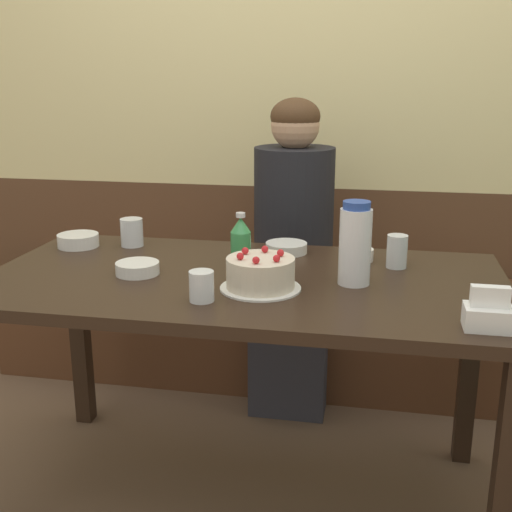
% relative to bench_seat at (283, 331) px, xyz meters
% --- Properties ---
extents(ground_plane, '(12.00, 12.00, 0.00)m').
position_rel_bench_seat_xyz_m(ground_plane, '(0.00, -0.83, -0.24)').
color(ground_plane, brown).
extents(back_wall, '(4.80, 0.04, 2.50)m').
position_rel_bench_seat_xyz_m(back_wall, '(0.00, 0.22, 1.01)').
color(back_wall, brown).
rests_on(back_wall, ground_plane).
extents(bench_seat, '(2.55, 0.38, 0.48)m').
position_rel_bench_seat_xyz_m(bench_seat, '(0.00, 0.00, 0.00)').
color(bench_seat, '#56331E').
rests_on(bench_seat, ground_plane).
extents(dining_table, '(1.53, 0.79, 0.75)m').
position_rel_bench_seat_xyz_m(dining_table, '(0.00, -0.83, 0.42)').
color(dining_table, black).
rests_on(dining_table, ground_plane).
extents(birthday_cake, '(0.23, 0.23, 0.11)m').
position_rel_bench_seat_xyz_m(birthday_cake, '(0.07, -0.94, 0.55)').
color(birthday_cake, white).
rests_on(birthday_cake, dining_table).
extents(water_pitcher, '(0.09, 0.09, 0.24)m').
position_rel_bench_seat_xyz_m(water_pitcher, '(0.32, -0.84, 0.63)').
color(water_pitcher, white).
rests_on(water_pitcher, dining_table).
extents(soju_bottle, '(0.06, 0.06, 0.18)m').
position_rel_bench_seat_xyz_m(soju_bottle, '(-0.02, -0.76, 0.59)').
color(soju_bottle, '#388E4C').
rests_on(soju_bottle, dining_table).
extents(napkin_holder, '(0.11, 0.08, 0.11)m').
position_rel_bench_seat_xyz_m(napkin_holder, '(0.65, -1.12, 0.55)').
color(napkin_holder, white).
rests_on(napkin_holder, dining_table).
extents(bowl_soup_white, '(0.14, 0.14, 0.04)m').
position_rel_bench_seat_xyz_m(bowl_soup_white, '(-0.63, -0.60, 0.53)').
color(bowl_soup_white, white).
rests_on(bowl_soup_white, dining_table).
extents(bowl_rice_small, '(0.14, 0.14, 0.03)m').
position_rel_bench_seat_xyz_m(bowl_rice_small, '(0.09, -0.54, 0.53)').
color(bowl_rice_small, white).
rests_on(bowl_rice_small, dining_table).
extents(bowl_side_dish, '(0.13, 0.13, 0.04)m').
position_rel_bench_seat_xyz_m(bowl_side_dish, '(-0.31, -0.87, 0.53)').
color(bowl_side_dish, white).
rests_on(bowl_side_dish, dining_table).
extents(bowl_sauce_shallow, '(0.10, 0.10, 0.04)m').
position_rel_bench_seat_xyz_m(bowl_sauce_shallow, '(0.32, -0.59, 0.53)').
color(bowl_sauce_shallow, white).
rests_on(bowl_sauce_shallow, dining_table).
extents(glass_water_tall, '(0.06, 0.06, 0.10)m').
position_rel_bench_seat_xyz_m(glass_water_tall, '(0.44, -0.65, 0.56)').
color(glass_water_tall, silver).
rests_on(glass_water_tall, dining_table).
extents(glass_tumbler_short, '(0.08, 0.08, 0.10)m').
position_rel_bench_seat_xyz_m(glass_tumbler_short, '(-0.45, -0.56, 0.56)').
color(glass_tumbler_short, silver).
rests_on(glass_tumbler_short, dining_table).
extents(glass_shot_small, '(0.07, 0.07, 0.08)m').
position_rel_bench_seat_xyz_m(glass_shot_small, '(-0.06, -1.06, 0.55)').
color(glass_shot_small, silver).
rests_on(glass_shot_small, dining_table).
extents(person_teal_shirt, '(0.31, 0.34, 1.24)m').
position_rel_bench_seat_xyz_m(person_teal_shirt, '(0.06, -0.17, 0.34)').
color(person_teal_shirt, '#33333D').
rests_on(person_teal_shirt, ground_plane).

